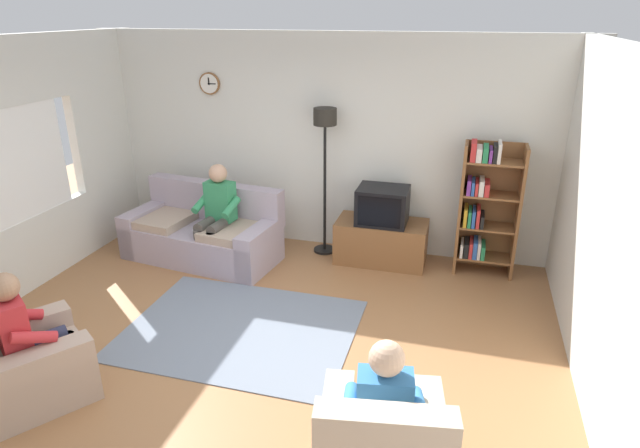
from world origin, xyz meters
name	(u,v)px	position (x,y,z in m)	size (l,w,h in m)	color
ground_plane	(250,353)	(0.00, 0.00, 0.00)	(12.00, 12.00, 0.00)	#9E6B42
back_wall_assembly	(325,143)	(0.00, 2.66, 1.35)	(6.20, 0.17, 2.70)	silver
right_wall	(625,256)	(2.86, 0.00, 1.35)	(0.12, 5.80, 2.70)	silver
couch	(203,234)	(-1.34, 1.77, 0.31)	(2.00, 1.12, 0.90)	#A899A8
tv_stand	(381,241)	(0.83, 2.25, 0.26)	(1.10, 0.56, 0.53)	brown
tv	(383,205)	(0.83, 2.23, 0.75)	(0.60, 0.49, 0.44)	black
bookshelf	(485,206)	(2.00, 2.32, 0.82)	(0.68, 0.36, 1.59)	brown
floor_lamp	(325,141)	(0.08, 2.35, 1.45)	(0.28, 0.28, 1.85)	black
armchair_near_window	(23,367)	(-1.49, -1.04, 0.29)	(1.16, 1.18, 0.90)	tan
area_rug	(241,329)	(-0.23, 0.34, 0.01)	(2.20, 1.70, 0.01)	slate
person_on_couch	(216,210)	(-1.08, 1.66, 0.70)	(0.55, 0.57, 1.24)	#338C59
person_in_left_armchair	(27,329)	(-1.44, -0.96, 0.60)	(0.62, 0.64, 1.12)	red
person_in_right_armchair	(384,403)	(1.39, -1.05, 0.60)	(0.56, 0.58, 1.12)	#3372B2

